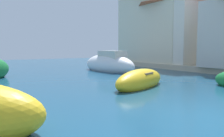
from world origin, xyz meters
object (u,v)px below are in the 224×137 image
moored_boat_1 (140,80)px  moored_boat_5 (109,64)px  waterfront_building_annex (170,29)px  waterfront_building_far (160,22)px

moored_boat_1 → moored_boat_5: (3.02, 7.92, 0.27)m
moored_boat_5 → waterfront_building_annex: bearing=-88.1°
moored_boat_5 → waterfront_building_annex: size_ratio=0.73×
moored_boat_5 → waterfront_building_annex: 9.24m
moored_boat_5 → waterfront_building_far: waterfront_building_far is taller
waterfront_building_far → moored_boat_1: bearing=-138.3°
moored_boat_1 → waterfront_building_far: bearing=18.2°
waterfront_building_annex → waterfront_building_far: waterfront_building_far is taller
moored_boat_1 → moored_boat_5: size_ratio=0.69×
moored_boat_1 → waterfront_building_far: size_ratio=0.48×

